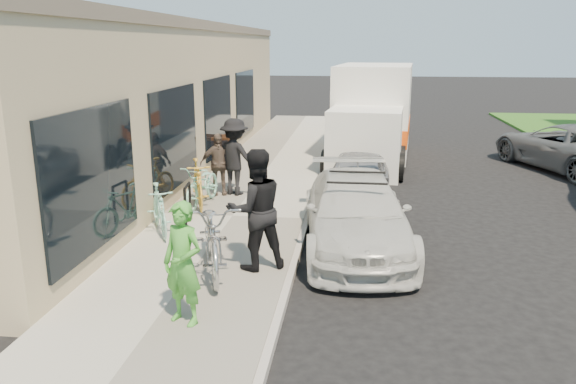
{
  "coord_description": "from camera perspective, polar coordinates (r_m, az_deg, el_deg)",
  "views": [
    {
      "loc": [
        0.51,
        -7.97,
        3.61
      ],
      "look_at": [
        -0.67,
        1.67,
        1.05
      ],
      "focal_mm": 35.0,
      "sensor_mm": 36.0,
      "label": 1
    }
  ],
  "objects": [
    {
      "name": "ground",
      "position": [
        8.76,
        3.06,
        -9.59
      ],
      "size": [
        120.0,
        120.0,
        0.0
      ],
      "primitive_type": "plane",
      "color": "black",
      "rests_on": "ground"
    },
    {
      "name": "sidewalk",
      "position": [
        11.79,
        -5.66,
        -2.75
      ],
      "size": [
        3.0,
        34.0,
        0.15
      ],
      "primitive_type": "cube",
      "color": "#A6A295",
      "rests_on": "ground"
    },
    {
      "name": "curb",
      "position": [
        11.56,
        1.87,
        -3.09
      ],
      "size": [
        0.12,
        34.0,
        0.13
      ],
      "primitive_type": "cube",
      "color": "#A29B94",
      "rests_on": "ground"
    },
    {
      "name": "storefront",
      "position": [
        17.02,
        -12.98,
        9.39
      ],
      "size": [
        3.6,
        20.0,
        4.22
      ],
      "color": "tan",
      "rests_on": "ground"
    },
    {
      "name": "bike_rack",
      "position": [
        11.26,
        -10.17,
        -0.81
      ],
      "size": [
        0.11,
        0.57,
        0.8
      ],
      "rotation": [
        0.0,
        0.0,
        0.11
      ],
      "color": "black",
      "rests_on": "sidewalk"
    },
    {
      "name": "sandwich_board",
      "position": [
        15.99,
        -7.02,
        3.98
      ],
      "size": [
        0.73,
        0.74,
        0.97
      ],
      "rotation": [
        0.0,
        0.0,
        0.29
      ],
      "color": "#321B0E",
      "rests_on": "sidewalk"
    },
    {
      "name": "sedan_white",
      "position": [
        10.23,
        6.91,
        -2.15
      ],
      "size": [
        2.22,
        4.63,
        1.34
      ],
      "rotation": [
        0.0,
        0.0,
        0.09
      ],
      "color": "silver",
      "rests_on": "ground"
    },
    {
      "name": "sedan_silver",
      "position": [
        12.88,
        7.0,
        1.2
      ],
      "size": [
        1.72,
        3.69,
        1.22
      ],
      "primitive_type": "imported",
      "rotation": [
        0.0,
        0.0,
        -0.08
      ],
      "color": "#9E9FA3",
      "rests_on": "ground"
    },
    {
      "name": "moving_truck",
      "position": [
        18.24,
        8.55,
        7.4
      ],
      "size": [
        2.86,
        6.26,
        2.98
      ],
      "rotation": [
        0.0,
        0.0,
        -0.1
      ],
      "color": "white",
      "rests_on": "ground"
    },
    {
      "name": "far_car_gray",
      "position": [
        18.59,
        26.5,
        4.15
      ],
      "size": [
        3.84,
        5.4,
        1.37
      ],
      "primitive_type": "imported",
      "rotation": [
        0.0,
        0.0,
        3.5
      ],
      "color": "#585A5D",
      "rests_on": "ground"
    },
    {
      "name": "tandem_bike",
      "position": [
        8.82,
        -7.64,
        -4.35
      ],
      "size": [
        1.42,
        2.38,
        1.18
      ],
      "primitive_type": "imported",
      "rotation": [
        0.0,
        0.0,
        0.31
      ],
      "color": "#B1B1B4",
      "rests_on": "sidewalk"
    },
    {
      "name": "woman_rider",
      "position": [
        7.21,
        -10.63,
        -7.17
      ],
      "size": [
        0.69,
        0.58,
        1.6
      ],
      "primitive_type": "imported",
      "rotation": [
        0.0,
        0.0,
        -0.41
      ],
      "color": "green",
      "rests_on": "sidewalk"
    },
    {
      "name": "man_standing",
      "position": [
        8.77,
        -3.3,
        -1.8
      ],
      "size": [
        1.17,
        1.08,
        1.93
      ],
      "primitive_type": "imported",
      "rotation": [
        0.0,
        0.0,
        3.62
      ],
      "color": "black",
      "rests_on": "sidewalk"
    },
    {
      "name": "cruiser_bike_a",
      "position": [
        10.82,
        -12.95,
        -1.74
      ],
      "size": [
        1.09,
        1.55,
        0.91
      ],
      "primitive_type": "imported",
      "rotation": [
        0.0,
        0.0,
        0.48
      ],
      "color": "#9AE6CB",
      "rests_on": "sidewalk"
    },
    {
      "name": "cruiser_bike_b",
      "position": [
        12.54,
        -8.66,
        0.75
      ],
      "size": [
        0.81,
        1.81,
        0.92
      ],
      "primitive_type": "imported",
      "rotation": [
        0.0,
        0.0,
        -0.11
      ],
      "color": "#9AE6CB",
      "rests_on": "sidewalk"
    },
    {
      "name": "cruiser_bike_c",
      "position": [
        12.4,
        -9.15,
        0.83
      ],
      "size": [
        1.06,
        1.76,
        1.02
      ],
      "primitive_type": "imported",
      "rotation": [
        0.0,
        0.0,
        0.37
      ],
      "color": "gold",
      "rests_on": "sidewalk"
    },
    {
      "name": "bystander_a",
      "position": [
        13.25,
        -5.43,
        3.58
      ],
      "size": [
        1.33,
        1.02,
        1.81
      ],
      "primitive_type": "imported",
      "rotation": [
        0.0,
        0.0,
        2.8
      ],
      "color": "black",
      "rests_on": "sidewalk"
    },
    {
      "name": "bystander_b",
      "position": [
        13.3,
        -7.12,
        2.82
      ],
      "size": [
        0.93,
        0.62,
        1.46
      ],
      "primitive_type": "imported",
      "rotation": [
        0.0,
        0.0,
        0.33
      ],
      "color": "brown",
      "rests_on": "sidewalk"
    }
  ]
}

